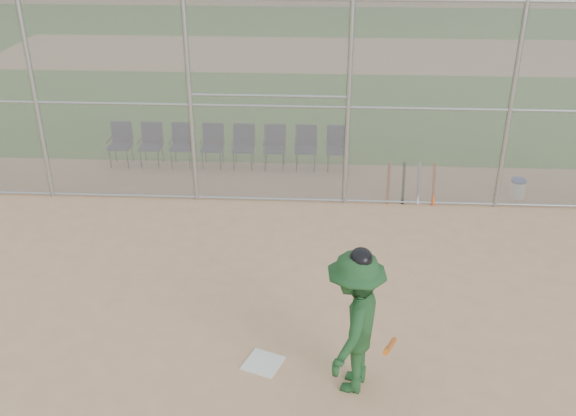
# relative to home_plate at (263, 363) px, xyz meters

# --- Properties ---
(ground) EXTENTS (100.00, 100.00, 0.00)m
(ground) POSITION_rel_home_plate_xyz_m (0.20, -0.03, -0.01)
(ground) COLOR tan
(ground) RESTS_ON ground
(grass_strip) EXTENTS (100.00, 100.00, 0.00)m
(grass_strip) POSITION_rel_home_plate_xyz_m (0.20, 17.97, -0.00)
(grass_strip) COLOR #2B611D
(grass_strip) RESTS_ON ground
(dirt_patch_far) EXTENTS (24.00, 24.00, 0.00)m
(dirt_patch_far) POSITION_rel_home_plate_xyz_m (0.20, 17.97, -0.00)
(dirt_patch_far) COLOR tan
(dirt_patch_far) RESTS_ON ground
(backstop_fence) EXTENTS (16.09, 0.09, 4.00)m
(backstop_fence) POSITION_rel_home_plate_xyz_m (0.20, 4.97, 2.06)
(backstop_fence) COLOR gray
(backstop_fence) RESTS_ON ground
(home_plate) EXTENTS (0.59, 0.59, 0.02)m
(home_plate) POSITION_rel_home_plate_xyz_m (0.00, 0.00, 0.00)
(home_plate) COLOR silver
(home_plate) RESTS_ON ground
(batter_at_plate) EXTENTS (1.07, 1.49, 2.01)m
(batter_at_plate) POSITION_rel_home_plate_xyz_m (1.16, -0.33, 0.96)
(batter_at_plate) COLOR #1B4521
(batter_at_plate) RESTS_ON ground
(water_cooler) EXTENTS (0.31, 0.31, 0.39)m
(water_cooler) POSITION_rel_home_plate_xyz_m (4.74, 5.45, 0.18)
(water_cooler) COLOR white
(water_cooler) RESTS_ON ground
(spare_bats) EXTENTS (0.96, 0.31, 0.85)m
(spare_bats) POSITION_rel_home_plate_xyz_m (2.52, 5.07, 0.41)
(spare_bats) COLOR #D84C14
(spare_bats) RESTS_ON ground
(chair_0) EXTENTS (0.54, 0.52, 0.96)m
(chair_0) POSITION_rel_home_plate_xyz_m (-3.85, 6.70, 0.47)
(chair_0) COLOR #0F1638
(chair_0) RESTS_ON ground
(chair_1) EXTENTS (0.54, 0.52, 0.96)m
(chair_1) POSITION_rel_home_plate_xyz_m (-3.14, 6.70, 0.47)
(chair_1) COLOR #0F1638
(chair_1) RESTS_ON ground
(chair_2) EXTENTS (0.54, 0.52, 0.96)m
(chair_2) POSITION_rel_home_plate_xyz_m (-2.44, 6.70, 0.47)
(chair_2) COLOR #0F1638
(chair_2) RESTS_ON ground
(chair_3) EXTENTS (0.54, 0.52, 0.96)m
(chair_3) POSITION_rel_home_plate_xyz_m (-1.74, 6.70, 0.47)
(chair_3) COLOR #0F1638
(chair_3) RESTS_ON ground
(chair_4) EXTENTS (0.54, 0.52, 0.96)m
(chair_4) POSITION_rel_home_plate_xyz_m (-1.04, 6.70, 0.47)
(chair_4) COLOR #0F1638
(chair_4) RESTS_ON ground
(chair_5) EXTENTS (0.54, 0.52, 0.96)m
(chair_5) POSITION_rel_home_plate_xyz_m (-0.34, 6.70, 0.47)
(chair_5) COLOR #0F1638
(chair_5) RESTS_ON ground
(chair_6) EXTENTS (0.54, 0.52, 0.96)m
(chair_6) POSITION_rel_home_plate_xyz_m (0.37, 6.70, 0.47)
(chair_6) COLOR #0F1638
(chair_6) RESTS_ON ground
(chair_7) EXTENTS (0.54, 0.52, 0.96)m
(chair_7) POSITION_rel_home_plate_xyz_m (1.07, 6.70, 0.47)
(chair_7) COLOR #0F1638
(chair_7) RESTS_ON ground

